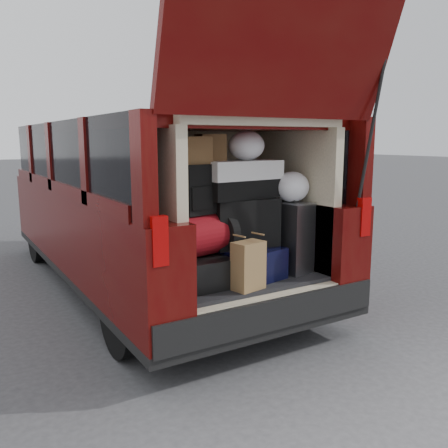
{
  "coord_description": "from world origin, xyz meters",
  "views": [
    {
      "loc": [
        -1.95,
        -2.86,
        1.61
      ],
      "look_at": [
        -0.09,
        0.2,
        0.97
      ],
      "focal_mm": 38.0,
      "sensor_mm": 36.0,
      "label": 1
    }
  ],
  "objects_px": {
    "navy_hardshell": "(243,262)",
    "silver_roller": "(287,237)",
    "black_hardshell": "(195,270)",
    "kraft_bag": "(248,266)",
    "black_soft_case": "(242,222)",
    "backpack": "(196,189)",
    "red_duffel": "(199,235)",
    "twotone_duffel": "(239,179)"
  },
  "relations": [
    {
      "from": "black_hardshell",
      "to": "red_duffel",
      "type": "bearing_deg",
      "value": -39.73
    },
    {
      "from": "red_duffel",
      "to": "black_soft_case",
      "type": "xyz_separation_m",
      "value": [
        0.4,
        0.03,
        0.06
      ]
    },
    {
      "from": "navy_hardshell",
      "to": "silver_roller",
      "type": "distance_m",
      "value": 0.44
    },
    {
      "from": "silver_roller",
      "to": "backpack",
      "type": "distance_m",
      "value": 0.91
    },
    {
      "from": "red_duffel",
      "to": "black_soft_case",
      "type": "distance_m",
      "value": 0.4
    },
    {
      "from": "black_hardshell",
      "to": "black_soft_case",
      "type": "height_order",
      "value": "black_soft_case"
    },
    {
      "from": "navy_hardshell",
      "to": "silver_roller",
      "type": "height_order",
      "value": "silver_roller"
    },
    {
      "from": "black_hardshell",
      "to": "red_duffel",
      "type": "relative_size",
      "value": 1.14
    },
    {
      "from": "red_duffel",
      "to": "backpack",
      "type": "distance_m",
      "value": 0.34
    },
    {
      "from": "red_duffel",
      "to": "backpack",
      "type": "height_order",
      "value": "backpack"
    },
    {
      "from": "black_soft_case",
      "to": "navy_hardshell",
      "type": "bearing_deg",
      "value": -110.06
    },
    {
      "from": "navy_hardshell",
      "to": "red_duffel",
      "type": "height_order",
      "value": "red_duffel"
    },
    {
      "from": "navy_hardshell",
      "to": "kraft_bag",
      "type": "bearing_deg",
      "value": -127.0
    },
    {
      "from": "black_soft_case",
      "to": "twotone_duffel",
      "type": "relative_size",
      "value": 0.81
    },
    {
      "from": "navy_hardshell",
      "to": "black_soft_case",
      "type": "height_order",
      "value": "black_soft_case"
    },
    {
      "from": "backpack",
      "to": "twotone_duffel",
      "type": "bearing_deg",
      "value": -2.59
    },
    {
      "from": "silver_roller",
      "to": "red_duffel",
      "type": "height_order",
      "value": "silver_roller"
    },
    {
      "from": "navy_hardshell",
      "to": "black_soft_case",
      "type": "bearing_deg",
      "value": 52.53
    },
    {
      "from": "backpack",
      "to": "silver_roller",
      "type": "bearing_deg",
      "value": -15.58
    },
    {
      "from": "navy_hardshell",
      "to": "silver_roller",
      "type": "bearing_deg",
      "value": -16.47
    },
    {
      "from": "silver_roller",
      "to": "red_duffel",
      "type": "distance_m",
      "value": 0.8
    },
    {
      "from": "kraft_bag",
      "to": "twotone_duffel",
      "type": "distance_m",
      "value": 0.71
    },
    {
      "from": "navy_hardshell",
      "to": "twotone_duffel",
      "type": "bearing_deg",
      "value": 71.25
    },
    {
      "from": "kraft_bag",
      "to": "red_duffel",
      "type": "xyz_separation_m",
      "value": [
        -0.24,
        0.29,
        0.2
      ]
    },
    {
      "from": "navy_hardshell",
      "to": "red_duffel",
      "type": "bearing_deg",
      "value": 169.05
    },
    {
      "from": "black_soft_case",
      "to": "backpack",
      "type": "bearing_deg",
      "value": -170.17
    },
    {
      "from": "navy_hardshell",
      "to": "twotone_duffel",
      "type": "xyz_separation_m",
      "value": [
        0.01,
        0.08,
        0.64
      ]
    },
    {
      "from": "kraft_bag",
      "to": "twotone_duffel",
      "type": "height_order",
      "value": "twotone_duffel"
    },
    {
      "from": "silver_roller",
      "to": "black_soft_case",
      "type": "height_order",
      "value": "black_soft_case"
    },
    {
      "from": "twotone_duffel",
      "to": "black_soft_case",
      "type": "bearing_deg",
      "value": -87.61
    },
    {
      "from": "navy_hardshell",
      "to": "kraft_bag",
      "type": "height_order",
      "value": "kraft_bag"
    },
    {
      "from": "black_hardshell",
      "to": "black_soft_case",
      "type": "bearing_deg",
      "value": 1.36
    },
    {
      "from": "red_duffel",
      "to": "twotone_duffel",
      "type": "xyz_separation_m",
      "value": [
        0.39,
        0.08,
        0.39
      ]
    },
    {
      "from": "kraft_bag",
      "to": "twotone_duffel",
      "type": "relative_size",
      "value": 0.54
    },
    {
      "from": "kraft_bag",
      "to": "backpack",
      "type": "distance_m",
      "value": 0.66
    },
    {
      "from": "kraft_bag",
      "to": "backpack",
      "type": "relative_size",
      "value": 0.97
    },
    {
      "from": "twotone_duffel",
      "to": "silver_roller",
      "type": "bearing_deg",
      "value": -21.88
    },
    {
      "from": "silver_roller",
      "to": "black_soft_case",
      "type": "distance_m",
      "value": 0.43
    },
    {
      "from": "black_hardshell",
      "to": "kraft_bag",
      "type": "height_order",
      "value": "kraft_bag"
    },
    {
      "from": "silver_roller",
      "to": "navy_hardshell",
      "type": "bearing_deg",
      "value": 163.13
    },
    {
      "from": "backpack",
      "to": "twotone_duffel",
      "type": "relative_size",
      "value": 0.56
    },
    {
      "from": "silver_roller",
      "to": "black_soft_case",
      "type": "bearing_deg",
      "value": 158.12
    }
  ]
}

